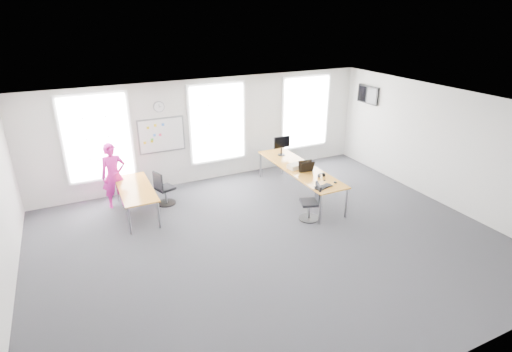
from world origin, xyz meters
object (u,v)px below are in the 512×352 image
monitor (282,144)px  keyboard (324,187)px  headphones (321,175)px  chair_right (312,204)px  chair_left (163,190)px  person (114,176)px  desk_right (299,169)px  desk_left (136,190)px

monitor → keyboard: bearing=-94.9°
headphones → chair_right: bearing=-139.2°
chair_right → chair_left: bearing=-107.9°
chair_right → headphones: (0.59, 0.52, 0.45)m
person → monitor: (4.66, -0.40, 0.30)m
desk_right → chair_right: chair_right is taller
chair_left → person: bearing=48.8°
chair_left → headphones: 4.11m
chair_right → headphones: bearing=150.7°
chair_right → monitor: monitor is taller
headphones → keyboard: bearing=-119.4°
person → headphones: person is taller
keyboard → headphones: bearing=42.8°
chair_right → chair_left: size_ratio=1.00×
desk_right → desk_left: (-4.22, 0.78, -0.10)m
desk_left → person: size_ratio=1.15×
chair_left → keyboard: 4.13m
keyboard → monitor: bearing=67.4°
person → headphones: size_ratio=9.39×
chair_right → monitor: 2.55m
person → desk_left: bearing=-62.2°
chair_right → headphones: 0.91m
desk_right → headphones: 0.82m
desk_left → monitor: (4.26, 0.29, 0.50)m
chair_right → monitor: (0.47, 2.39, 0.75)m
monitor → person: bearing=174.6°
chair_right → chair_left: 3.86m
chair_left → desk_right: bearing=-125.8°
desk_right → chair_right: 1.43m
person → monitor: person is taller
desk_left → chair_right: bearing=-29.0°
monitor → chair_right: bearing=-101.6°
monitor → desk_left: bearing=-176.5°
desk_left → headphones: bearing=-19.8°
desk_left → keyboard: keyboard is taller
chair_right → desk_right: bearing=-178.7°
desk_left → chair_left: chair_left is taller
chair_left → monitor: 3.61m
person → headphones: (4.78, -2.28, 0.00)m
chair_right → person: person is taller
desk_left → chair_right: size_ratio=2.11×
desk_right → person: bearing=162.3°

